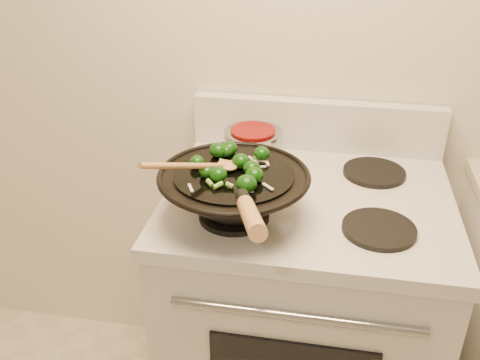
# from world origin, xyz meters

# --- Properties ---
(stove) EXTENTS (0.78, 0.67, 1.08)m
(stove) POSITION_xyz_m (-0.22, 1.17, 0.47)
(stove) COLOR silver
(stove) RESTS_ON ground
(wok) EXTENTS (0.38, 0.61, 0.25)m
(wok) POSITION_xyz_m (-0.40, 1.02, 1.00)
(wok) COLOR black
(wok) RESTS_ON stove
(stirfry) EXTENTS (0.22, 0.24, 0.04)m
(stirfry) POSITION_xyz_m (-0.40, 1.04, 1.06)
(stirfry) COLOR #0D3908
(stirfry) RESTS_ON wok
(wooden_spoon) EXTENTS (0.20, 0.22, 0.09)m
(wooden_spoon) POSITION_xyz_m (-0.46, 0.99, 1.08)
(wooden_spoon) COLOR #B37E46
(wooden_spoon) RESTS_ON wok
(saucepan) EXTENTS (0.17, 0.27, 0.10)m
(saucepan) POSITION_xyz_m (-0.40, 1.32, 0.98)
(saucepan) COLOR gray
(saucepan) RESTS_ON stove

